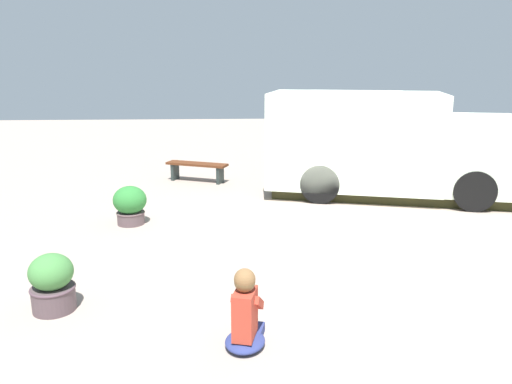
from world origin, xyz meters
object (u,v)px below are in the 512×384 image
Objects in this scene: food_truck at (384,148)px; planter_flowering_far at (52,283)px; person_customer at (246,315)px; plaza_bench at (197,168)px; planter_flowering_side at (130,204)px.

food_truck is 7.98m from planter_flowering_far.
person_customer is 8.15m from plaza_bench.
food_truck reaches higher than planter_flowering_far.
food_truck is 7.86× the size of planter_flowering_far.
food_truck is 7.76× the size of planter_flowering_side.
person_customer reaches higher than planter_flowering_far.
person_customer is 1.23× the size of planter_flowering_far.
food_truck is at bearing 61.43° from person_customer.
planter_flowering_side reaches higher than planter_flowering_far.
food_truck is at bearing 42.60° from planter_flowering_far.
person_customer reaches higher than plaza_bench.
planter_flowering_far is at bearing -101.11° from plaza_bench.
plaza_bench is at bearing 97.02° from person_customer.
person_customer is at bearing -65.08° from planter_flowering_side.
food_truck is 7.27m from person_customer.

